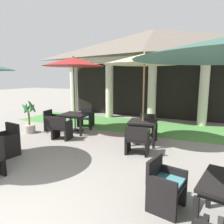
{
  "coord_description": "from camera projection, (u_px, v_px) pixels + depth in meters",
  "views": [
    {
      "loc": [
        2.63,
        -1.26,
        2.16
      ],
      "look_at": [
        0.07,
        4.1,
        1.16
      ],
      "focal_mm": 33.29,
      "sensor_mm": 36.0,
      "label": 1
    }
  ],
  "objects": [
    {
      "name": "background_pavilion",
      "position": [
        154.0,
        52.0,
        9.97
      ],
      "size": [
        10.54,
        2.48,
        4.39
      ],
      "color": "beige",
      "rests_on": "ground"
    },
    {
      "name": "patio_chair_mid_right_west",
      "position": [
        165.0,
        185.0,
        3.41
      ],
      "size": [
        0.6,
        0.64,
        0.84
      ],
      "rotation": [
        0.0,
        0.0,
        -1.75
      ],
      "color": "black",
      "rests_on": "ground"
    },
    {
      "name": "patio_chair_mid_left_west",
      "position": [
        53.0,
        121.0,
        8.5
      ],
      "size": [
        0.62,
        0.64,
        0.82
      ],
      "rotation": [
        0.0,
        0.0,
        -1.43
      ],
      "color": "black",
      "rests_on": "ground"
    },
    {
      "name": "patio_umbrella_mid_left",
      "position": [
        73.0,
        63.0,
        7.81
      ],
      "size": [
        2.32,
        2.32,
        2.94
      ],
      "color": "#2D2D2D",
      "rests_on": "ground"
    },
    {
      "name": "lawn_strip",
      "position": [
        143.0,
        126.0,
        9.17
      ],
      "size": [
        12.34,
        2.72,
        0.01
      ],
      "primitive_type": "cube",
      "color": "#47843D",
      "rests_on": "ground"
    },
    {
      "name": "patio_chair_far_back_north",
      "position": [
        147.0,
        125.0,
        7.7
      ],
      "size": [
        0.63,
        0.58,
        0.79
      ],
      "rotation": [
        0.0,
        0.0,
        -2.99
      ],
      "color": "black",
      "rests_on": "ground"
    },
    {
      "name": "patio_chair_mid_left_south",
      "position": [
        61.0,
        128.0,
        7.23
      ],
      "size": [
        0.65,
        0.58,
        0.82
      ],
      "rotation": [
        0.0,
        0.0,
        0.14
      ],
      "color": "black",
      "rests_on": "ground"
    },
    {
      "name": "patio_table_far_back",
      "position": [
        143.0,
        124.0,
        6.75
      ],
      "size": [
        1.0,
        1.0,
        0.75
      ],
      "rotation": [
        0.0,
        0.0,
        0.15
      ],
      "color": "black",
      "rests_on": "ground"
    },
    {
      "name": "patio_chair_far_back_south",
      "position": [
        137.0,
        139.0,
        5.88
      ],
      "size": [
        0.71,
        0.67,
        0.83
      ],
      "rotation": [
        0.0,
        0.0,
        0.15
      ],
      "color": "black",
      "rests_on": "ground"
    },
    {
      "name": "patio_chair_near_foreground_north",
      "position": [
        6.0,
        141.0,
        5.75
      ],
      "size": [
        0.71,
        0.67,
        0.88
      ],
      "rotation": [
        0.0,
        0.0,
        -3.28
      ],
      "color": "black",
      "rests_on": "ground"
    },
    {
      "name": "patio_table_mid_left",
      "position": [
        75.0,
        116.0,
        8.15
      ],
      "size": [
        1.12,
        1.12,
        0.75
      ],
      "rotation": [
        0.0,
        0.0,
        0.14
      ],
      "color": "black",
      "rests_on": "ground"
    },
    {
      "name": "patio_chair_mid_left_north",
      "position": [
        86.0,
        118.0,
        9.16
      ],
      "size": [
        0.69,
        0.6,
        0.8
      ],
      "rotation": [
        0.0,
        0.0,
        -3.0
      ],
      "color": "black",
      "rests_on": "ground"
    },
    {
      "name": "potted_palm_left_edge",
      "position": [
        29.0,
        123.0,
        8.08
      ],
      "size": [
        0.49,
        0.47,
        1.31
      ],
      "color": "#B2AD9E",
      "rests_on": "ground"
    },
    {
      "name": "patio_umbrella_far_back",
      "position": [
        144.0,
        60.0,
        6.41
      ],
      "size": [
        2.57,
        2.57,
        2.93
      ],
      "color": "#2D2D2D",
      "rests_on": "ground"
    },
    {
      "name": "terracotta_urn",
      "position": [
        137.0,
        133.0,
        7.34
      ],
      "size": [
        0.29,
        0.29,
        0.45
      ],
      "color": "brown",
      "rests_on": "ground"
    }
  ]
}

